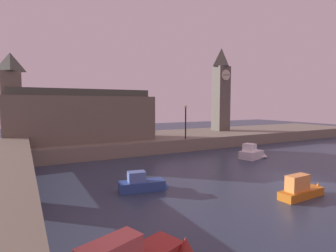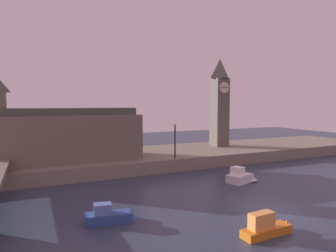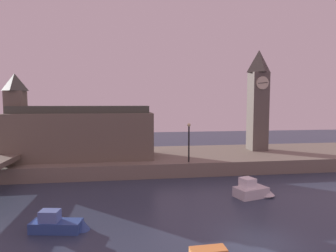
{
  "view_description": "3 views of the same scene",
  "coord_description": "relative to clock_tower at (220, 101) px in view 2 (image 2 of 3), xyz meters",
  "views": [
    {
      "loc": [
        -18.44,
        -13.33,
        5.78
      ],
      "look_at": [
        -3.67,
        14.1,
        3.24
      ],
      "focal_mm": 28.88,
      "sensor_mm": 36.0,
      "label": 1
    },
    {
      "loc": [
        -16.02,
        -15.91,
        7.89
      ],
      "look_at": [
        -0.42,
        17.65,
        5.12
      ],
      "focal_mm": 31.38,
      "sensor_mm": 36.0,
      "label": 2
    },
    {
      "loc": [
        -7.25,
        -14.42,
        7.81
      ],
      "look_at": [
        -2.8,
        16.84,
        5.21
      ],
      "focal_mm": 30.38,
      "sensor_mm": 36.0,
      "label": 3
    }
  ],
  "objects": [
    {
      "name": "clock_tower",
      "position": [
        0.0,
        0.0,
        0.0
      ],
      "size": [
        2.38,
        2.42,
        13.15
      ],
      "color": "#5B544C",
      "rests_on": "far_embankment"
    },
    {
      "name": "boat_patrol_orange",
      "position": [
        -13.07,
        -24.04,
        -7.82
      ],
      "size": [
        3.8,
        1.08,
        1.61
      ],
      "color": "orange",
      "rests_on": "ground"
    },
    {
      "name": "far_embankment",
      "position": [
        -9.83,
        -1.16,
        -7.56
      ],
      "size": [
        70.0,
        12.0,
        1.5
      ],
      "primitive_type": "cube",
      "color": "slate",
      "rests_on": "ground"
    },
    {
      "name": "streetlamp",
      "position": [
        -10.7,
        -6.42,
        -4.24
      ],
      "size": [
        0.36,
        0.36,
        4.15
      ],
      "color": "black",
      "rests_on": "far_embankment"
    },
    {
      "name": "boat_tour_blue",
      "position": [
        -21.19,
        -18.12,
        -7.86
      ],
      "size": [
        3.66,
        1.6,
        1.35
      ],
      "color": "#2D4C93",
      "rests_on": "ground"
    },
    {
      "name": "parliament_hall",
      "position": [
        -22.65,
        -2.47,
        -3.86
      ],
      "size": [
        15.9,
        5.7,
        9.48
      ],
      "color": "#6B6051",
      "rests_on": "far_embankment"
    },
    {
      "name": "boat_ferry_white",
      "position": [
        -6.76,
        -13.75,
        -7.76
      ],
      "size": [
        3.66,
        2.25,
        1.61
      ],
      "color": "silver",
      "rests_on": "ground"
    },
    {
      "name": "ground_plane",
      "position": [
        -9.83,
        -21.16,
        -8.31
      ],
      "size": [
        120.0,
        120.0,
        0.0
      ],
      "primitive_type": "plane",
      "color": "#2D384C"
    }
  ]
}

